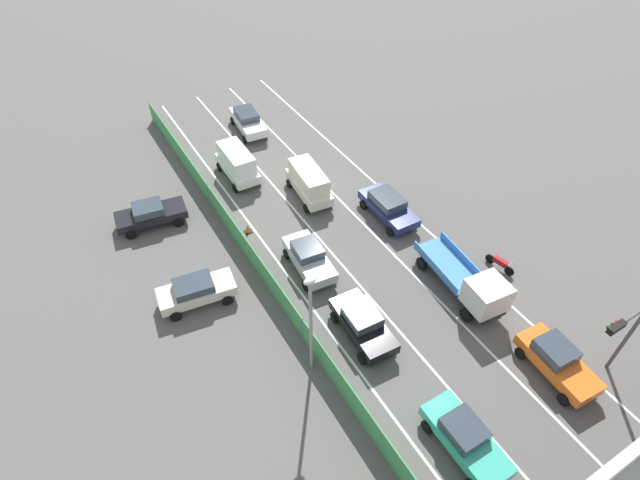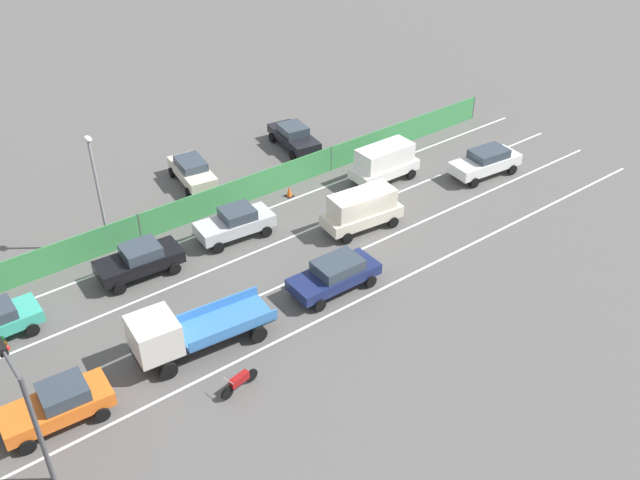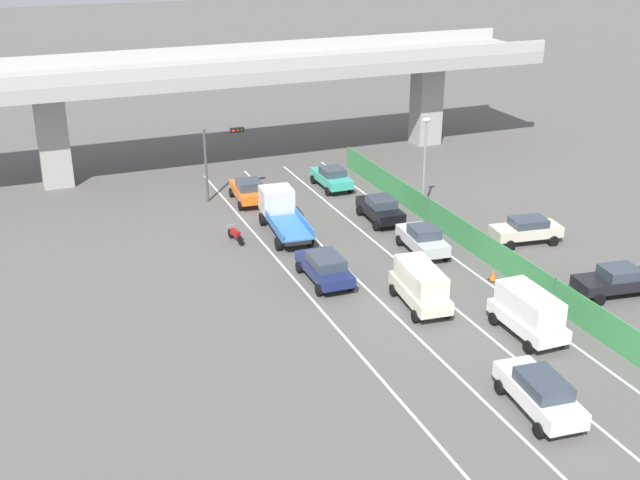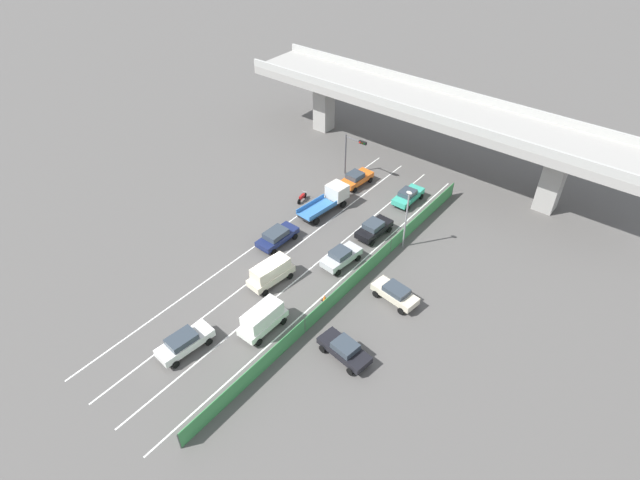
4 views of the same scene
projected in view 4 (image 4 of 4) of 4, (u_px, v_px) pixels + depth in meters
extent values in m
plane|color=#565451|center=(273.00, 281.00, 47.62)|extent=(300.00, 300.00, 0.00)
cube|color=silver|center=(262.00, 241.00, 52.17)|extent=(0.14, 43.21, 0.01)
cube|color=silver|center=(286.00, 254.00, 50.60)|extent=(0.14, 43.21, 0.01)
cube|color=silver|center=(311.00, 268.00, 49.03)|extent=(0.14, 43.21, 0.01)
cube|color=silver|center=(338.00, 282.00, 47.46)|extent=(0.14, 43.21, 0.01)
cube|color=#A09E99|center=(429.00, 107.00, 59.54)|extent=(48.17, 8.01, 0.99)
cube|color=#B2B2AD|center=(413.00, 111.00, 56.60)|extent=(48.17, 0.30, 0.90)
cube|color=#B2B2AD|center=(446.00, 89.00, 61.29)|extent=(48.17, 0.30, 0.90)
cube|color=#A09E99|center=(324.00, 105.00, 69.52)|extent=(2.13, 2.13, 7.00)
cube|color=#A09E99|center=(552.00, 181.00, 54.55)|extent=(2.13, 2.13, 7.00)
cube|color=#3D8E4C|center=(351.00, 283.00, 46.25)|extent=(0.06, 39.21, 1.67)
cylinder|color=#4C514C|center=(179.00, 441.00, 34.28)|extent=(0.10, 0.10, 1.67)
cylinder|color=#4C514C|center=(305.00, 325.00, 42.26)|extent=(0.10, 0.10, 1.67)
cylinder|color=#4C514C|center=(390.00, 246.00, 50.24)|extent=(0.10, 0.10, 1.67)
cylinder|color=#4C514C|center=(453.00, 189.00, 58.21)|extent=(0.10, 0.10, 1.67)
cube|color=navy|center=(278.00, 237.00, 51.49)|extent=(1.92, 4.63, 0.57)
cube|color=#333D47|center=(276.00, 234.00, 51.00)|extent=(1.66, 2.32, 0.57)
cylinder|color=black|center=(282.00, 230.00, 53.17)|extent=(0.23, 0.64, 0.64)
cylinder|color=black|center=(295.00, 237.00, 52.25)|extent=(0.23, 0.64, 0.64)
cylinder|color=black|center=(260.00, 244.00, 51.29)|extent=(0.23, 0.64, 0.64)
cylinder|color=black|center=(274.00, 252.00, 50.37)|extent=(0.23, 0.64, 0.64)
cube|color=black|center=(374.00, 229.00, 52.46)|extent=(2.05, 4.37, 0.65)
cube|color=#333D47|center=(373.00, 225.00, 51.98)|extent=(1.69, 1.92, 0.56)
cylinder|color=black|center=(375.00, 223.00, 54.08)|extent=(0.26, 0.65, 0.64)
cylinder|color=black|center=(389.00, 230.00, 53.14)|extent=(0.26, 0.65, 0.64)
cylinder|color=black|center=(358.00, 236.00, 52.39)|extent=(0.26, 0.65, 0.64)
cylinder|color=black|center=(372.00, 243.00, 51.45)|extent=(0.26, 0.65, 0.64)
cube|color=beige|center=(271.00, 276.00, 46.99)|extent=(2.19, 4.66, 0.66)
cube|color=beige|center=(271.00, 268.00, 46.43)|extent=(1.90, 3.83, 1.11)
cylinder|color=black|center=(278.00, 267.00, 48.62)|extent=(0.28, 0.66, 0.64)
cylinder|color=black|center=(290.00, 276.00, 47.67)|extent=(0.28, 0.66, 0.64)
cylinder|color=black|center=(252.00, 283.00, 46.91)|extent=(0.28, 0.66, 0.64)
cylinder|color=black|center=(265.00, 293.00, 45.96)|extent=(0.28, 0.66, 0.64)
cube|color=white|center=(185.00, 343.00, 40.86)|extent=(2.18, 4.79, 0.69)
cube|color=#333D47|center=(182.00, 339.00, 40.36)|extent=(1.74, 2.45, 0.53)
cylinder|color=black|center=(196.00, 330.00, 42.53)|extent=(0.28, 0.66, 0.64)
cylinder|color=black|center=(209.00, 342.00, 41.59)|extent=(0.28, 0.66, 0.64)
cylinder|color=black|center=(163.00, 352.00, 40.76)|extent=(0.28, 0.66, 0.64)
cylinder|color=black|center=(175.00, 364.00, 39.82)|extent=(0.28, 0.66, 0.64)
cube|color=orange|center=(357.00, 179.00, 59.96)|extent=(2.05, 4.33, 0.63)
cube|color=#333D47|center=(355.00, 176.00, 59.36)|extent=(1.67, 1.88, 0.59)
cylinder|color=black|center=(359.00, 175.00, 61.55)|extent=(0.26, 0.65, 0.64)
cylinder|color=black|center=(370.00, 180.00, 60.62)|extent=(0.26, 0.65, 0.64)
cylinder|color=black|center=(343.00, 184.00, 59.89)|extent=(0.26, 0.65, 0.64)
cylinder|color=black|center=(355.00, 190.00, 58.97)|extent=(0.26, 0.65, 0.64)
cube|color=teal|center=(408.00, 196.00, 57.15)|extent=(1.76, 4.30, 0.60)
cube|color=#333D47|center=(408.00, 193.00, 56.65)|extent=(1.54, 1.75, 0.53)
cylinder|color=black|center=(408.00, 191.00, 58.75)|extent=(0.22, 0.64, 0.64)
cylinder|color=black|center=(421.00, 197.00, 57.90)|extent=(0.22, 0.64, 0.64)
cylinder|color=black|center=(394.00, 203.00, 56.98)|extent=(0.22, 0.64, 0.64)
cylinder|color=black|center=(408.00, 208.00, 56.13)|extent=(0.22, 0.64, 0.64)
cube|color=silver|center=(263.00, 322.00, 42.58)|extent=(1.87, 4.36, 0.63)
cube|color=silver|center=(262.00, 315.00, 42.01)|extent=(1.64, 3.57, 1.19)
cylinder|color=black|center=(268.00, 311.00, 44.22)|extent=(0.23, 0.64, 0.64)
cylinder|color=black|center=(283.00, 321.00, 43.32)|extent=(0.23, 0.64, 0.64)
cylinder|color=black|center=(243.00, 331.00, 42.44)|extent=(0.23, 0.64, 0.64)
cylinder|color=black|center=(259.00, 342.00, 41.54)|extent=(0.23, 0.64, 0.64)
cube|color=#B7BABC|center=(341.00, 257.00, 49.00)|extent=(2.12, 4.37, 0.67)
cube|color=#333D47|center=(340.00, 253.00, 48.50)|extent=(1.69, 1.86, 0.57)
cylinder|color=black|center=(344.00, 250.00, 50.59)|extent=(0.28, 0.66, 0.64)
cylinder|color=black|center=(358.00, 258.00, 49.65)|extent=(0.28, 0.66, 0.64)
cylinder|color=black|center=(324.00, 264.00, 48.98)|extent=(0.28, 0.66, 0.64)
cylinder|color=black|center=(338.00, 273.00, 48.04)|extent=(0.28, 0.66, 0.64)
cube|color=black|center=(323.00, 206.00, 55.71)|extent=(2.17, 6.41, 0.25)
cube|color=beige|center=(337.00, 191.00, 56.38)|extent=(2.17, 2.06, 1.57)
cube|color=#3875BC|center=(317.00, 209.00, 55.03)|extent=(2.39, 4.42, 0.10)
cube|color=#3875BC|center=(310.00, 204.00, 55.39)|extent=(0.47, 4.25, 0.50)
cube|color=#3875BC|center=(323.00, 211.00, 54.35)|extent=(0.47, 4.25, 0.50)
cylinder|color=black|center=(330.00, 197.00, 57.66)|extent=(0.33, 0.82, 0.80)
cylinder|color=black|center=(343.00, 204.00, 56.58)|extent=(0.33, 0.82, 0.80)
cylinder|color=black|center=(303.00, 213.00, 55.25)|extent=(0.33, 0.82, 0.80)
cylinder|color=black|center=(316.00, 221.00, 54.17)|extent=(0.33, 0.82, 0.80)
cylinder|color=black|center=(305.00, 196.00, 58.11)|extent=(0.21, 0.61, 0.60)
cylinder|color=black|center=(299.00, 202.00, 57.18)|extent=(0.21, 0.61, 0.60)
cube|color=maroon|center=(302.00, 196.00, 57.47)|extent=(0.44, 0.95, 0.36)
cylinder|color=#B2B2B2|center=(304.00, 191.00, 57.64)|extent=(0.60, 0.14, 0.03)
cube|color=black|center=(344.00, 350.00, 40.37)|extent=(4.66, 2.36, 0.56)
cube|color=#333D47|center=(345.00, 346.00, 39.97)|extent=(2.05, 1.80, 0.54)
cylinder|color=black|center=(323.00, 349.00, 41.01)|extent=(0.66, 0.30, 0.64)
cylinder|color=black|center=(338.00, 337.00, 41.98)|extent=(0.66, 0.30, 0.64)
cylinder|color=black|center=(350.00, 371.00, 39.31)|extent=(0.66, 0.30, 0.64)
cylinder|color=black|center=(366.00, 358.00, 40.28)|extent=(0.66, 0.30, 0.64)
cube|color=beige|center=(395.00, 294.00, 45.19)|extent=(4.43, 2.25, 0.63)
cube|color=#333D47|center=(396.00, 290.00, 44.78)|extent=(2.29, 1.76, 0.49)
cylinder|color=black|center=(376.00, 294.00, 45.84)|extent=(0.66, 0.30, 0.64)
cylinder|color=black|center=(388.00, 285.00, 46.75)|extent=(0.66, 0.30, 0.64)
cylinder|color=black|center=(401.00, 311.00, 44.22)|extent=(0.66, 0.30, 0.64)
cylinder|color=black|center=(413.00, 301.00, 45.13)|extent=(0.66, 0.30, 0.64)
cylinder|color=#47474C|center=(346.00, 154.00, 60.80)|extent=(0.18, 0.18, 5.20)
cylinder|color=#47474C|center=(355.00, 140.00, 58.74)|extent=(2.59, 0.14, 0.12)
cube|color=black|center=(363.00, 143.00, 58.25)|extent=(0.96, 0.29, 0.32)
sphere|color=red|center=(360.00, 142.00, 58.29)|extent=(0.20, 0.20, 0.20)
sphere|color=#3B2806|center=(362.00, 143.00, 58.15)|extent=(0.20, 0.20, 0.20)
sphere|color=black|center=(364.00, 144.00, 58.00)|extent=(0.20, 0.20, 0.20)
cylinder|color=gray|center=(406.00, 221.00, 49.60)|extent=(0.16, 0.16, 6.23)
ellipsoid|color=silver|center=(409.00, 193.00, 47.53)|extent=(0.60, 0.36, 0.28)
cone|color=orange|center=(325.00, 298.00, 45.48)|extent=(0.36, 0.36, 0.65)
cube|color=black|center=(325.00, 300.00, 45.67)|extent=(0.47, 0.47, 0.03)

